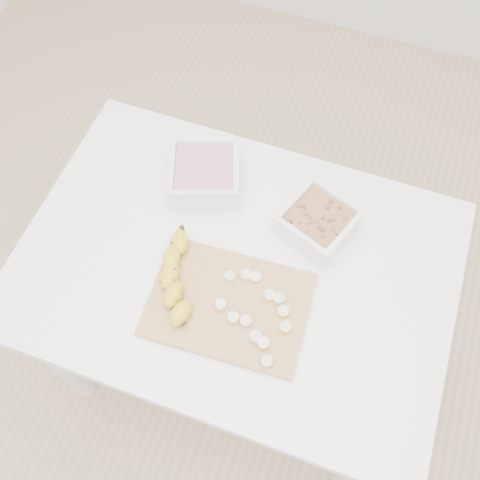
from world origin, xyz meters
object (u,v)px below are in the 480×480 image
(bowl_yogurt, at_px, (204,174))
(banana, at_px, (177,278))
(bowl_granola, at_px, (318,222))
(cutting_board, at_px, (229,304))
(table, at_px, (236,280))

(bowl_yogurt, bearing_deg, banana, -80.98)
(bowl_granola, bearing_deg, banana, -136.06)
(cutting_board, bearing_deg, table, 101.73)
(bowl_granola, height_order, cutting_board, bowl_granola)
(table, bearing_deg, bowl_granola, 44.79)
(table, xyz_separation_m, banana, (-0.10, -0.09, 0.13))
(bowl_granola, bearing_deg, cutting_board, -117.00)
(table, relative_size, cutting_board, 2.88)
(cutting_board, relative_size, banana, 1.53)
(bowl_yogurt, xyz_separation_m, cutting_board, (0.17, -0.28, -0.03))
(bowl_yogurt, xyz_separation_m, banana, (0.04, -0.28, -0.01))
(table, distance_m, bowl_granola, 0.25)
(table, height_order, bowl_granola, bowl_granola)
(bowl_yogurt, height_order, bowl_granola, bowl_yogurt)
(table, distance_m, banana, 0.19)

